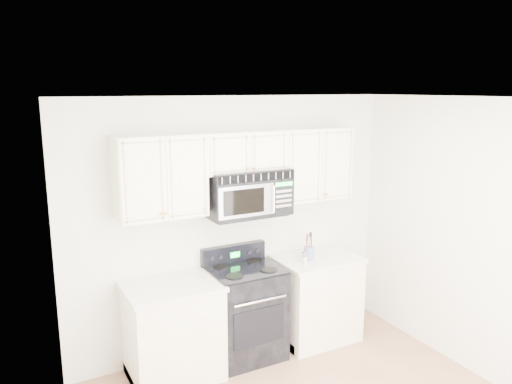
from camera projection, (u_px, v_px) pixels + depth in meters
room at (341, 283)px, 3.59m from camera, size 3.51×3.51×2.61m
base_cabinet_left at (173, 334)px, 4.64m from camera, size 0.86×0.65×0.92m
base_cabinet_right at (315, 300)px, 5.37m from camera, size 0.86×0.65×0.92m
range at (245, 311)px, 4.99m from camera, size 0.70×0.64×1.10m
upper_cabinets at (242, 166)px, 4.83m from camera, size 2.44×0.37×0.75m
microwave at (248, 192)px, 4.85m from camera, size 0.82×0.46×0.45m
utensil_crock at (309, 253)px, 5.18m from camera, size 0.11×0.11×0.29m
shaker_salt at (305, 260)px, 5.02m from camera, size 0.05×0.05×0.11m
shaker_pepper at (304, 257)px, 5.11m from camera, size 0.05×0.05×0.11m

